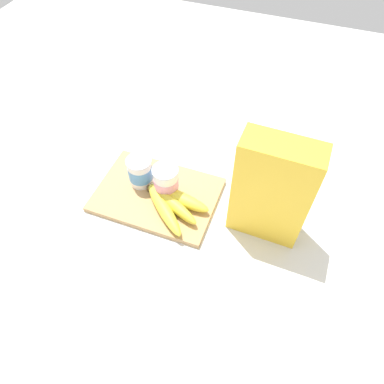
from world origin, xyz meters
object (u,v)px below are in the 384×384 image
Objects in this scene: yogurt_cup_back at (166,182)px; cereal_box at (272,191)px; cutting_board at (157,195)px; banana_bunch at (172,203)px; yogurt_cup_front at (140,171)px.

cereal_box is at bearing -0.62° from yogurt_cup_back.
yogurt_cup_back is at bearing 18.51° from cutting_board.
yogurt_cup_back is 0.50× the size of banana_bunch.
cutting_board is 0.06m from yogurt_cup_back.
banana_bunch is at bearing -25.16° from yogurt_cup_front.
banana_bunch is at bearing -27.81° from cutting_board.
cutting_board is 1.71× the size of banana_bunch.
banana_bunch is (0.03, -0.04, -0.03)m from yogurt_cup_back.
cereal_box is 3.03× the size of yogurt_cup_back.
banana_bunch is (0.12, -0.05, -0.02)m from yogurt_cup_front.
cereal_box is 3.39× the size of yogurt_cup_front.
yogurt_cup_front is at bearing 157.72° from cutting_board.
banana_bunch is at bearing -52.15° from yogurt_cup_back.
yogurt_cup_front is at bearing 170.57° from yogurt_cup_back.
banana_bunch is (-0.24, -0.04, -0.11)m from cereal_box.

